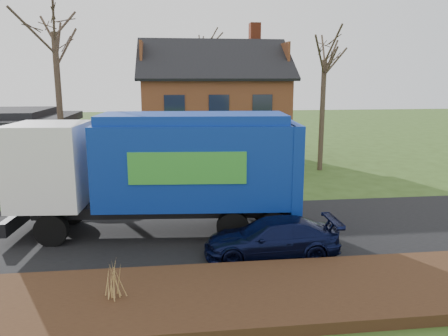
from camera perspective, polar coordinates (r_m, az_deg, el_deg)
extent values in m
plane|color=#304818|center=(16.47, -3.59, -8.28)|extent=(120.00, 120.00, 0.00)
cube|color=black|center=(16.47, -3.59, -8.25)|extent=(80.00, 7.00, 0.02)
cube|color=#311C10|center=(11.57, -1.90, -16.54)|extent=(80.00, 3.50, 0.30)
cube|color=beige|center=(29.90, -1.46, 3.49)|extent=(9.00, 7.50, 2.70)
cube|color=brown|center=(29.63, -1.49, 8.76)|extent=(9.00, 7.50, 2.80)
cube|color=brown|center=(31.15, 4.02, 16.92)|extent=(0.70, 0.90, 1.60)
cube|color=beige|center=(29.46, -13.47, 2.95)|extent=(3.50, 5.50, 2.60)
cube|color=black|center=(29.29, -13.60, 5.70)|extent=(3.90, 5.90, 0.24)
cylinder|color=black|center=(16.07, -21.60, -7.50)|extent=(1.15, 0.47, 1.13)
cylinder|color=black|center=(18.12, -19.26, -5.18)|extent=(1.15, 0.47, 1.13)
cylinder|color=black|center=(15.19, 1.16, -7.75)|extent=(1.15, 0.47, 1.13)
cylinder|color=black|center=(17.35, 0.71, -5.25)|extent=(1.15, 0.47, 1.13)
cylinder|color=black|center=(15.34, 6.46, -7.63)|extent=(1.15, 0.47, 1.13)
cylinder|color=black|center=(17.48, 5.35, -5.17)|extent=(1.15, 0.47, 1.13)
cube|color=black|center=(16.21, -7.55, -5.26)|extent=(9.39, 2.08, 0.38)
cube|color=white|center=(16.69, -21.74, 0.43)|extent=(2.71, 2.91, 2.92)
cube|color=black|center=(17.10, -25.54, 0.92)|extent=(0.29, 2.38, 0.97)
cube|color=black|center=(17.63, -25.25, -6.02)|extent=(0.50, 2.72, 0.49)
cube|color=navy|center=(15.74, -3.98, 0.60)|extent=(7.03, 3.27, 2.92)
cube|color=navy|center=(15.51, -4.07, 6.50)|extent=(6.68, 2.92, 0.32)
cube|color=navy|center=(16.04, 8.69, 0.31)|extent=(0.61, 2.78, 3.14)
cube|color=green|center=(14.37, -4.80, -0.04)|extent=(3.89, 0.37, 1.08)
cube|color=green|center=(17.08, -4.40, 1.84)|extent=(3.89, 0.37, 1.08)
imported|color=#ACAEB4|center=(21.47, -14.75, -1.67)|extent=(5.12, 3.46, 1.60)
imported|color=black|center=(14.13, 6.22, -9.09)|extent=(4.32, 1.80, 1.25)
cylinder|color=#413227|center=(26.33, -20.68, 7.51)|extent=(0.34, 0.34, 8.07)
cylinder|color=#443629|center=(27.31, 12.69, 6.62)|extent=(0.30, 0.30, 6.67)
cylinder|color=#403126|center=(38.49, -2.93, 8.99)|extent=(0.29, 0.29, 7.60)
cone|color=tan|center=(11.35, -14.08, -13.83)|extent=(0.04, 0.04, 1.00)
cone|color=tan|center=(11.37, -14.89, -13.82)|extent=(0.04, 0.04, 1.00)
cone|color=tan|center=(11.33, -13.27, -13.83)|extent=(0.04, 0.04, 1.00)
cone|color=tan|center=(11.47, -14.01, -13.56)|extent=(0.04, 0.04, 1.00)
cone|color=tan|center=(11.24, -14.16, -14.10)|extent=(0.04, 0.04, 1.00)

